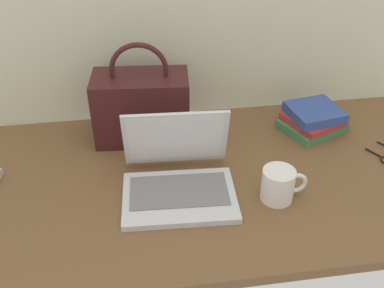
{
  "coord_description": "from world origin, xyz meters",
  "views": [
    {
      "loc": [
        -0.2,
        -1.01,
        0.85
      ],
      "look_at": [
        -0.05,
        0.0,
        0.15
      ],
      "focal_mm": 41.65,
      "sensor_mm": 36.0,
      "label": 1
    }
  ],
  "objects_px": {
    "laptop": "(178,176)",
    "handbag": "(142,106)",
    "coffee_mug": "(279,185)",
    "book_stack": "(313,119)"
  },
  "relations": [
    {
      "from": "laptop",
      "to": "handbag",
      "type": "relative_size",
      "value": 0.98
    },
    {
      "from": "handbag",
      "to": "book_stack",
      "type": "height_order",
      "value": "handbag"
    },
    {
      "from": "handbag",
      "to": "book_stack",
      "type": "bearing_deg",
      "value": -4.33
    },
    {
      "from": "coffee_mug",
      "to": "book_stack",
      "type": "distance_m",
      "value": 0.39
    },
    {
      "from": "laptop",
      "to": "book_stack",
      "type": "distance_m",
      "value": 0.55
    },
    {
      "from": "coffee_mug",
      "to": "book_stack",
      "type": "relative_size",
      "value": 0.54
    },
    {
      "from": "laptop",
      "to": "coffee_mug",
      "type": "relative_size",
      "value": 2.52
    },
    {
      "from": "coffee_mug",
      "to": "book_stack",
      "type": "xyz_separation_m",
      "value": [
        0.22,
        0.32,
        -0.01
      ]
    },
    {
      "from": "laptop",
      "to": "coffee_mug",
      "type": "bearing_deg",
      "value": -16.7
    },
    {
      "from": "coffee_mug",
      "to": "book_stack",
      "type": "bearing_deg",
      "value": 55.17
    }
  ]
}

